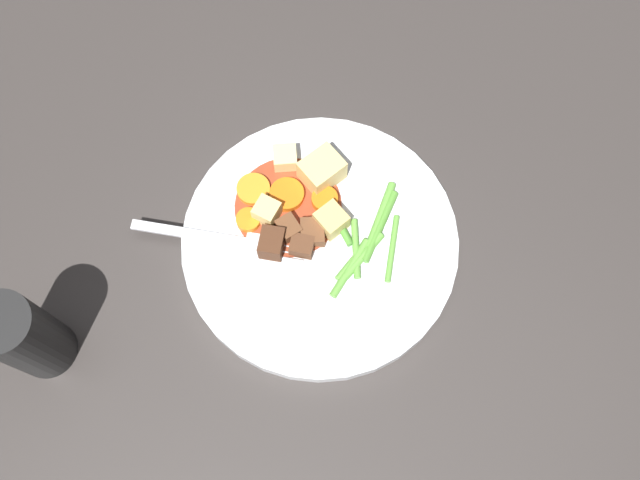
# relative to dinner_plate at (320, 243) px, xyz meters

# --- Properties ---
(ground_plane) EXTENTS (3.00, 3.00, 0.00)m
(ground_plane) POSITION_rel_dinner_plate_xyz_m (0.00, 0.00, -0.01)
(ground_plane) COLOR #383330
(dinner_plate) EXTENTS (0.27, 0.27, 0.02)m
(dinner_plate) POSITION_rel_dinner_plate_xyz_m (0.00, 0.00, 0.00)
(dinner_plate) COLOR white
(dinner_plate) RESTS_ON ground_plane
(stew_sauce) EXTENTS (0.11, 0.11, 0.00)m
(stew_sauce) POSITION_rel_dinner_plate_xyz_m (0.05, -0.01, 0.01)
(stew_sauce) COLOR #93381E
(stew_sauce) RESTS_ON dinner_plate
(carrot_slice_0) EXTENTS (0.03, 0.03, 0.01)m
(carrot_slice_0) POSITION_rel_dinner_plate_xyz_m (0.07, 0.02, 0.01)
(carrot_slice_0) COLOR orange
(carrot_slice_0) RESTS_ON dinner_plate
(carrot_slice_1) EXTENTS (0.04, 0.04, 0.01)m
(carrot_slice_1) POSITION_rel_dinner_plate_xyz_m (0.08, -0.01, 0.01)
(carrot_slice_1) COLOR orange
(carrot_slice_1) RESTS_ON dinner_plate
(carrot_slice_2) EXTENTS (0.03, 0.03, 0.01)m
(carrot_slice_2) POSITION_rel_dinner_plate_xyz_m (0.02, -0.04, 0.02)
(carrot_slice_2) COLOR orange
(carrot_slice_2) RESTS_ON dinner_plate
(carrot_slice_3) EXTENTS (0.04, 0.04, 0.01)m
(carrot_slice_3) POSITION_rel_dinner_plate_xyz_m (0.05, -0.02, 0.01)
(carrot_slice_3) COLOR orange
(carrot_slice_3) RESTS_ON dinner_plate
(potato_chunk_0) EXTENTS (0.03, 0.03, 0.02)m
(potato_chunk_0) POSITION_rel_dinner_plate_xyz_m (0.08, -0.05, 0.02)
(potato_chunk_0) COLOR #EAD68C
(potato_chunk_0) RESTS_ON dinner_plate
(potato_chunk_1) EXTENTS (0.04, 0.05, 0.03)m
(potato_chunk_1) POSITION_rel_dinner_plate_xyz_m (0.04, -0.06, 0.02)
(potato_chunk_1) COLOR #E5CC7A
(potato_chunk_1) RESTS_ON dinner_plate
(potato_chunk_2) EXTENTS (0.03, 0.03, 0.02)m
(potato_chunk_2) POSITION_rel_dinner_plate_xyz_m (0.00, -0.02, 0.02)
(potato_chunk_2) COLOR #DBBC6B
(potato_chunk_2) RESTS_ON dinner_plate
(potato_chunk_3) EXTENTS (0.02, 0.02, 0.03)m
(potato_chunk_3) POSITION_rel_dinner_plate_xyz_m (0.06, 0.01, 0.02)
(potato_chunk_3) COLOR #E5CC7A
(potato_chunk_3) RESTS_ON dinner_plate
(meat_chunk_0) EXTENTS (0.03, 0.03, 0.02)m
(meat_chunk_0) POSITION_rel_dinner_plate_xyz_m (0.03, 0.03, 0.02)
(meat_chunk_0) COLOR #4C2B19
(meat_chunk_0) RESTS_ON dinner_plate
(meat_chunk_1) EXTENTS (0.03, 0.03, 0.02)m
(meat_chunk_1) POSITION_rel_dinner_plate_xyz_m (0.03, 0.01, 0.02)
(meat_chunk_1) COLOR brown
(meat_chunk_1) RESTS_ON dinner_plate
(meat_chunk_2) EXTENTS (0.03, 0.03, 0.02)m
(meat_chunk_2) POSITION_rel_dinner_plate_xyz_m (0.01, 0.02, 0.02)
(meat_chunk_2) COLOR #56331E
(meat_chunk_2) RESTS_ON dinner_plate
(meat_chunk_3) EXTENTS (0.03, 0.04, 0.02)m
(meat_chunk_3) POSITION_rel_dinner_plate_xyz_m (0.01, 0.00, 0.02)
(meat_chunk_3) COLOR brown
(meat_chunk_3) RESTS_ON dinner_plate
(green_bean_0) EXTENTS (0.04, 0.05, 0.01)m
(green_bean_0) POSITION_rel_dinner_plate_xyz_m (-0.03, -0.01, 0.01)
(green_bean_0) COLOR #66AD42
(green_bean_0) RESTS_ON dinner_plate
(green_bean_1) EXTENTS (0.01, 0.05, 0.01)m
(green_bean_1) POSITION_rel_dinner_plate_xyz_m (-0.04, 0.00, 0.01)
(green_bean_1) COLOR #66AD42
(green_bean_1) RESTS_ON dinner_plate
(green_bean_2) EXTENTS (0.01, 0.06, 0.01)m
(green_bean_2) POSITION_rel_dinner_plate_xyz_m (-0.04, -0.01, 0.01)
(green_bean_2) COLOR #66AD42
(green_bean_2) RESTS_ON dinner_plate
(green_bean_3) EXTENTS (0.03, 0.07, 0.01)m
(green_bean_3) POSITION_rel_dinner_plate_xyz_m (-0.04, -0.05, 0.01)
(green_bean_3) COLOR #66AD42
(green_bean_3) RESTS_ON dinner_plate
(green_bean_4) EXTENTS (0.06, 0.04, 0.01)m
(green_bean_4) POSITION_rel_dinner_plate_xyz_m (-0.00, -0.03, 0.01)
(green_bean_4) COLOR #4C8E33
(green_bean_4) RESTS_ON dinner_plate
(green_bean_5) EXTENTS (0.01, 0.07, 0.01)m
(green_bean_5) POSITION_rel_dinner_plate_xyz_m (-0.04, 0.01, 0.01)
(green_bean_5) COLOR #66AD42
(green_bean_5) RESTS_ON dinner_plate
(green_bean_6) EXTENTS (0.02, 0.08, 0.01)m
(green_bean_6) POSITION_rel_dinner_plate_xyz_m (-0.04, -0.04, 0.01)
(green_bean_6) COLOR #599E38
(green_bean_6) RESTS_ON dinner_plate
(green_bean_7) EXTENTS (0.03, 0.06, 0.01)m
(green_bean_7) POSITION_rel_dinner_plate_xyz_m (-0.06, -0.03, 0.01)
(green_bean_7) COLOR #66AD42
(green_bean_7) RESTS_ON dinner_plate
(fork) EXTENTS (0.17, 0.09, 0.00)m
(fork) POSITION_rel_dinner_plate_xyz_m (0.08, 0.05, 0.01)
(fork) COLOR silver
(fork) RESTS_ON dinner_plate
(pepper_mill) EXTENTS (0.06, 0.06, 0.12)m
(pepper_mill) POSITION_rel_dinner_plate_xyz_m (0.15, 0.23, 0.05)
(pepper_mill) COLOR black
(pepper_mill) RESTS_ON ground_plane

